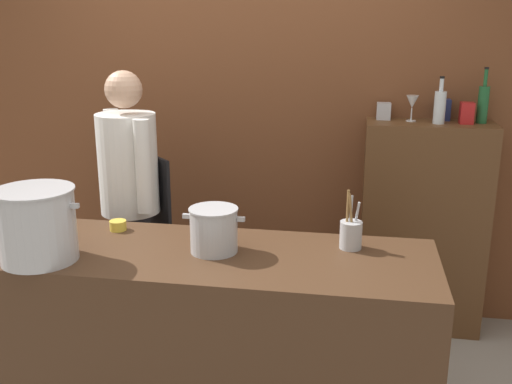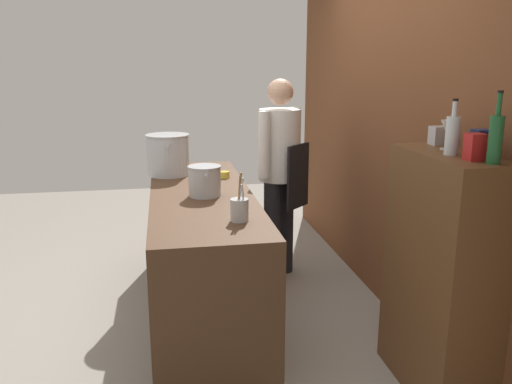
% 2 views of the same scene
% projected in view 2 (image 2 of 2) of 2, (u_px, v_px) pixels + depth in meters
% --- Properties ---
extents(ground_plane, '(8.00, 8.00, 0.00)m').
position_uv_depth(ground_plane, '(204.00, 309.00, 3.89)').
color(ground_plane, gray).
extents(brick_back_panel, '(4.40, 0.10, 3.00)m').
position_uv_depth(brick_back_panel, '(393.00, 103.00, 3.77)').
color(brick_back_panel, brown).
rests_on(brick_back_panel, ground_plane).
extents(prep_counter, '(2.28, 0.70, 0.90)m').
position_uv_depth(prep_counter, '(202.00, 252.00, 3.78)').
color(prep_counter, '#472D1C').
rests_on(prep_counter, ground_plane).
extents(bar_cabinet, '(0.76, 0.32, 1.34)m').
position_uv_depth(bar_cabinet, '(440.00, 276.00, 2.81)').
color(bar_cabinet, brown).
rests_on(bar_cabinet, ground_plane).
extents(chef, '(0.44, 0.44, 1.66)m').
position_uv_depth(chef, '(280.00, 165.00, 4.30)').
color(chef, black).
rests_on(chef, ground_plane).
extents(stockpot_large, '(0.41, 0.35, 0.33)m').
position_uv_depth(stockpot_large, '(168.00, 155.00, 4.19)').
color(stockpot_large, '#B7BABF').
rests_on(stockpot_large, prep_counter).
extents(stockpot_small, '(0.29, 0.23, 0.21)m').
position_uv_depth(stockpot_small, '(205.00, 181.00, 3.54)').
color(stockpot_small, '#B7BABF').
rests_on(stockpot_small, prep_counter).
extents(utensil_crock, '(0.10, 0.10, 0.28)m').
position_uv_depth(utensil_crock, '(240.00, 209.00, 2.98)').
color(utensil_crock, '#B7BABF').
rests_on(utensil_crock, prep_counter).
extents(butter_jar, '(0.08, 0.08, 0.05)m').
position_uv_depth(butter_jar, '(224.00, 175.00, 4.11)').
color(butter_jar, yellow).
rests_on(butter_jar, prep_counter).
extents(wine_bottle_clear, '(0.07, 0.07, 0.28)m').
position_uv_depth(wine_bottle_clear, '(452.00, 134.00, 2.58)').
color(wine_bottle_clear, silver).
rests_on(wine_bottle_clear, bar_cabinet).
extents(wine_bottle_green, '(0.06, 0.06, 0.33)m').
position_uv_depth(wine_bottle_green, '(496.00, 138.00, 2.35)').
color(wine_bottle_green, '#1E592D').
rests_on(wine_bottle_green, bar_cabinet).
extents(wine_glass_wide, '(0.07, 0.07, 0.16)m').
position_uv_depth(wine_glass_wide, '(447.00, 128.00, 2.74)').
color(wine_glass_wide, silver).
rests_on(wine_glass_wide, bar_cabinet).
extents(spice_tin_red, '(0.08, 0.08, 0.13)m').
position_uv_depth(spice_tin_red, '(475.00, 147.00, 2.44)').
color(spice_tin_red, red).
rests_on(spice_tin_red, bar_cabinet).
extents(spice_tin_silver, '(0.08, 0.08, 0.10)m').
position_uv_depth(spice_tin_silver, '(438.00, 136.00, 2.91)').
color(spice_tin_silver, '#B2B2B7').
rests_on(spice_tin_silver, bar_cabinet).
extents(spice_tin_navy, '(0.08, 0.08, 0.13)m').
position_uv_depth(spice_tin_navy, '(481.00, 142.00, 2.57)').
color(spice_tin_navy, navy).
rests_on(spice_tin_navy, bar_cabinet).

